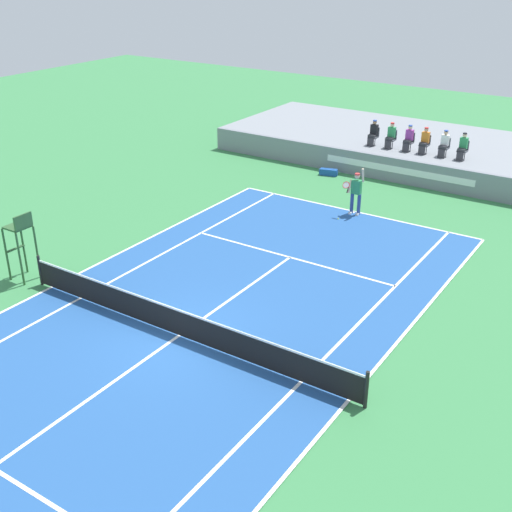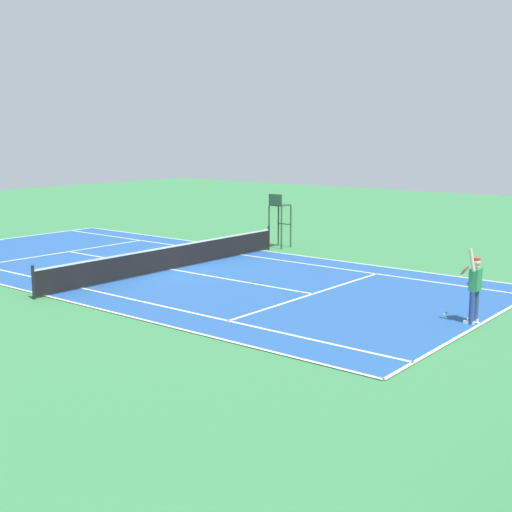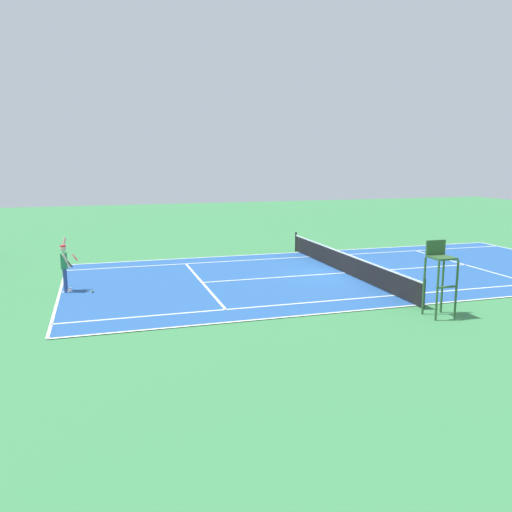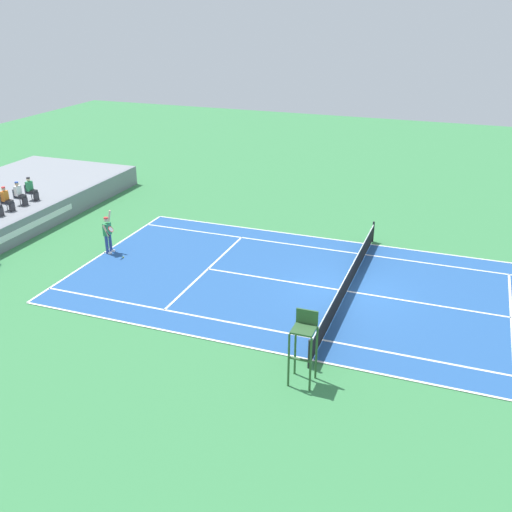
{
  "view_description": "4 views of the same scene",
  "coord_description": "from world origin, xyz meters",
  "px_view_note": "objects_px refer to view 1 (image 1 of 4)",
  "views": [
    {
      "loc": [
        10.81,
        -12.34,
        10.32
      ],
      "look_at": [
        0.03,
        4.09,
        1.0
      ],
      "focal_mm": 45.8,
      "sensor_mm": 36.0,
      "label": 1
    },
    {
      "loc": [
        17.64,
        18.26,
        5.02
      ],
      "look_at": [
        0.03,
        4.09,
        1.0
      ],
      "focal_mm": 47.79,
      "sensor_mm": 36.0,
      "label": 2
    },
    {
      "loc": [
        -20.55,
        10.31,
        4.96
      ],
      "look_at": [
        0.03,
        4.09,
        1.0
      ],
      "focal_mm": 36.58,
      "sensor_mm": 36.0,
      "label": 3
    },
    {
      "loc": [
        -21.96,
        -4.07,
        11.22
      ],
      "look_at": [
        0.03,
        4.09,
        1.0
      ],
      "focal_mm": 41.32,
      "sensor_mm": 36.0,
      "label": 4
    }
  ],
  "objects_px": {
    "spectator_seated_4": "(444,144)",
    "tennis_player": "(356,192)",
    "umpire_chair": "(20,237)",
    "spectator_seated_5": "(463,147)",
    "tennis_ball": "(338,219)",
    "spectator_seated_1": "(391,136)",
    "spectator_seated_0": "(373,133)",
    "spectator_seated_3": "(425,141)",
    "equipment_bag": "(329,172)",
    "spectator_seated_2": "(409,139)"
  },
  "relations": [
    {
      "from": "spectator_seated_0",
      "to": "spectator_seated_2",
      "type": "bearing_deg",
      "value": 0.0
    },
    {
      "from": "spectator_seated_2",
      "to": "spectator_seated_5",
      "type": "relative_size",
      "value": 1.0
    },
    {
      "from": "spectator_seated_0",
      "to": "spectator_seated_5",
      "type": "relative_size",
      "value": 1.0
    },
    {
      "from": "spectator_seated_4",
      "to": "tennis_ball",
      "type": "distance_m",
      "value": 7.74
    },
    {
      "from": "spectator_seated_0",
      "to": "spectator_seated_1",
      "type": "height_order",
      "value": "same"
    },
    {
      "from": "tennis_player",
      "to": "umpire_chair",
      "type": "relative_size",
      "value": 0.85
    },
    {
      "from": "spectator_seated_1",
      "to": "tennis_ball",
      "type": "xyz_separation_m",
      "value": [
        0.88,
        -7.3,
        -1.78
      ]
    },
    {
      "from": "spectator_seated_5",
      "to": "umpire_chair",
      "type": "xyz_separation_m",
      "value": [
        -9.23,
        -18.02,
        -0.26
      ]
    },
    {
      "from": "spectator_seated_5",
      "to": "tennis_ball",
      "type": "xyz_separation_m",
      "value": [
        -2.74,
        -7.3,
        -1.78
      ]
    },
    {
      "from": "spectator_seated_2",
      "to": "umpire_chair",
      "type": "distance_m",
      "value": 19.18
    },
    {
      "from": "spectator_seated_1",
      "to": "tennis_player",
      "type": "height_order",
      "value": "spectator_seated_1"
    },
    {
      "from": "spectator_seated_0",
      "to": "spectator_seated_3",
      "type": "bearing_deg",
      "value": 0.0
    },
    {
      "from": "tennis_ball",
      "to": "spectator_seated_2",
      "type": "bearing_deg",
      "value": 89.52
    },
    {
      "from": "spectator_seated_1",
      "to": "spectator_seated_3",
      "type": "bearing_deg",
      "value": 0.0
    },
    {
      "from": "spectator_seated_4",
      "to": "tennis_player",
      "type": "bearing_deg",
      "value": -103.65
    },
    {
      "from": "spectator_seated_2",
      "to": "equipment_bag",
      "type": "height_order",
      "value": "spectator_seated_2"
    },
    {
      "from": "spectator_seated_5",
      "to": "equipment_bag",
      "type": "xyz_separation_m",
      "value": [
        -5.81,
        -2.3,
        -1.65
      ]
    },
    {
      "from": "spectator_seated_0",
      "to": "spectator_seated_3",
      "type": "distance_m",
      "value": 2.69
    },
    {
      "from": "spectator_seated_5",
      "to": "spectator_seated_1",
      "type": "bearing_deg",
      "value": 180.0
    },
    {
      "from": "spectator_seated_0",
      "to": "tennis_ball",
      "type": "height_order",
      "value": "spectator_seated_0"
    },
    {
      "from": "spectator_seated_3",
      "to": "equipment_bag",
      "type": "distance_m",
      "value": 4.86
    },
    {
      "from": "spectator_seated_5",
      "to": "spectator_seated_0",
      "type": "bearing_deg",
      "value": 180.0
    },
    {
      "from": "tennis_player",
      "to": "tennis_ball",
      "type": "distance_m",
      "value": 1.37
    },
    {
      "from": "spectator_seated_2",
      "to": "tennis_ball",
      "type": "bearing_deg",
      "value": -90.48
    },
    {
      "from": "spectator_seated_0",
      "to": "spectator_seated_5",
      "type": "xyz_separation_m",
      "value": [
        4.55,
        0.0,
        0.0
      ]
    },
    {
      "from": "spectator_seated_2",
      "to": "spectator_seated_3",
      "type": "bearing_deg",
      "value": 0.0
    },
    {
      "from": "tennis_ball",
      "to": "spectator_seated_3",
      "type": "bearing_deg",
      "value": 83.18
    },
    {
      "from": "spectator_seated_4",
      "to": "spectator_seated_5",
      "type": "xyz_separation_m",
      "value": [
        0.89,
        0.0,
        0.0
      ]
    },
    {
      "from": "spectator_seated_4",
      "to": "equipment_bag",
      "type": "distance_m",
      "value": 5.67
    },
    {
      "from": "spectator_seated_0",
      "to": "spectator_seated_2",
      "type": "xyz_separation_m",
      "value": [
        1.88,
        0.0,
        0.0
      ]
    },
    {
      "from": "spectator_seated_1",
      "to": "spectator_seated_3",
      "type": "distance_m",
      "value": 1.75
    },
    {
      "from": "spectator_seated_5",
      "to": "spectator_seated_3",
      "type": "bearing_deg",
      "value": 180.0
    },
    {
      "from": "spectator_seated_0",
      "to": "umpire_chair",
      "type": "height_order",
      "value": "spectator_seated_0"
    },
    {
      "from": "spectator_seated_3",
      "to": "equipment_bag",
      "type": "height_order",
      "value": "spectator_seated_3"
    },
    {
      "from": "spectator_seated_3",
      "to": "tennis_ball",
      "type": "xyz_separation_m",
      "value": [
        -0.87,
        -7.3,
        -1.78
      ]
    },
    {
      "from": "spectator_seated_1",
      "to": "spectator_seated_3",
      "type": "height_order",
      "value": "same"
    },
    {
      "from": "spectator_seated_4",
      "to": "equipment_bag",
      "type": "bearing_deg",
      "value": -154.96
    },
    {
      "from": "spectator_seated_1",
      "to": "spectator_seated_4",
      "type": "distance_m",
      "value": 2.72
    },
    {
      "from": "spectator_seated_3",
      "to": "tennis_ball",
      "type": "distance_m",
      "value": 7.56
    },
    {
      "from": "tennis_ball",
      "to": "equipment_bag",
      "type": "height_order",
      "value": "equipment_bag"
    },
    {
      "from": "spectator_seated_2",
      "to": "spectator_seated_4",
      "type": "relative_size",
      "value": 1.0
    },
    {
      "from": "spectator_seated_2",
      "to": "spectator_seated_5",
      "type": "height_order",
      "value": "same"
    },
    {
      "from": "spectator_seated_1",
      "to": "umpire_chair",
      "type": "bearing_deg",
      "value": -107.32
    },
    {
      "from": "spectator_seated_1",
      "to": "umpire_chair",
      "type": "xyz_separation_m",
      "value": [
        -5.62,
        -18.02,
        -0.26
      ]
    },
    {
      "from": "tennis_player",
      "to": "equipment_bag",
      "type": "distance_m",
      "value": 5.35
    },
    {
      "from": "tennis_player",
      "to": "umpire_chair",
      "type": "xyz_separation_m",
      "value": [
        -6.79,
        -11.66,
        0.56
      ]
    },
    {
      "from": "tennis_player",
      "to": "spectator_seated_1",
      "type": "bearing_deg",
      "value": 100.44
    },
    {
      "from": "spectator_seated_2",
      "to": "equipment_bag",
      "type": "relative_size",
      "value": 1.33
    },
    {
      "from": "tennis_player",
      "to": "umpire_chair",
      "type": "height_order",
      "value": "umpire_chair"
    },
    {
      "from": "spectator_seated_3",
      "to": "tennis_ball",
      "type": "relative_size",
      "value": 18.6
    }
  ]
}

